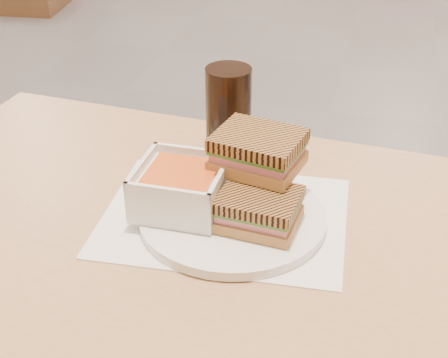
% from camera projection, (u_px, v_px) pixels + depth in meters
% --- Properties ---
extents(main_table, '(1.25, 0.80, 0.75)m').
position_uv_depth(main_table, '(248.00, 311.00, 0.94)').
color(main_table, tan).
rests_on(main_table, ground).
extents(tray_liner, '(0.36, 0.29, 0.00)m').
position_uv_depth(tray_liner, '(225.00, 216.00, 0.95)').
color(tray_liner, white).
rests_on(tray_liner, main_table).
extents(plate, '(0.27, 0.27, 0.01)m').
position_uv_depth(plate, '(233.00, 217.00, 0.93)').
color(plate, white).
rests_on(plate, tray_liner).
extents(soup_bowl, '(0.12, 0.12, 0.07)m').
position_uv_depth(soup_bowl, '(181.00, 189.00, 0.93)').
color(soup_bowl, white).
rests_on(soup_bowl, plate).
extents(panini_lower, '(0.12, 0.10, 0.05)m').
position_uv_depth(panini_lower, '(259.00, 209.00, 0.89)').
color(panini_lower, '#A56C40').
rests_on(panini_lower, plate).
extents(panini_upper, '(0.14, 0.12, 0.05)m').
position_uv_depth(panini_upper, '(258.00, 151.00, 0.92)').
color(panini_upper, '#A56C40').
rests_on(panini_upper, panini_lower).
extents(cola_glass, '(0.07, 0.07, 0.16)m').
position_uv_depth(cola_glass, '(228.00, 115.00, 1.06)').
color(cola_glass, black).
rests_on(cola_glass, main_table).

